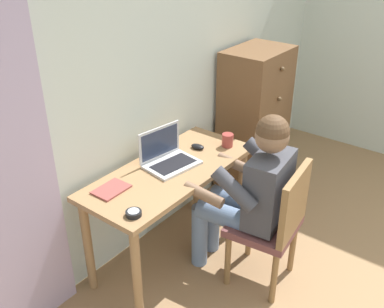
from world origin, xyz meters
TOP-DOWN VIEW (x-y plane):
  - wall_back at (0.00, 2.20)m, footprint 4.80×0.05m
  - curtain_panel at (-1.27, 2.13)m, footprint 0.50×0.03m
  - desk at (-0.35, 1.86)m, footprint 1.25×0.54m
  - dresser at (0.85, 1.94)m, footprint 0.58×0.44m
  - chair at (-0.15, 1.18)m, footprint 0.47×0.45m
  - person_seated at (-0.17, 1.36)m, footprint 0.57×0.61m
  - laptop at (-0.30, 1.92)m, footprint 0.37×0.30m
  - computer_mouse at (-0.01, 1.89)m, footprint 0.07×0.11m
  - desk_clock at (-0.86, 1.69)m, footprint 0.09×0.09m
  - notebook_pad at (-0.76, 1.98)m, footprint 0.21×0.15m
  - coffee_mug at (0.15, 1.75)m, footprint 0.12×0.08m

SIDE VIEW (x-z plane):
  - chair at x=-0.15m, z-range 0.05..0.93m
  - desk at x=-0.35m, z-range 0.25..0.97m
  - dresser at x=0.85m, z-range 0.00..1.24m
  - person_seated at x=-0.17m, z-range 0.07..1.27m
  - notebook_pad at x=-0.76m, z-range 0.72..0.73m
  - desk_clock at x=-0.86m, z-range 0.72..0.75m
  - computer_mouse at x=-0.01m, z-range 0.72..0.75m
  - coffee_mug at x=0.15m, z-range 0.72..0.82m
  - laptop at x=-0.30m, z-range 0.65..0.89m
  - curtain_panel at x=-1.27m, z-range 0.00..2.22m
  - wall_back at x=0.00m, z-range 0.00..2.50m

